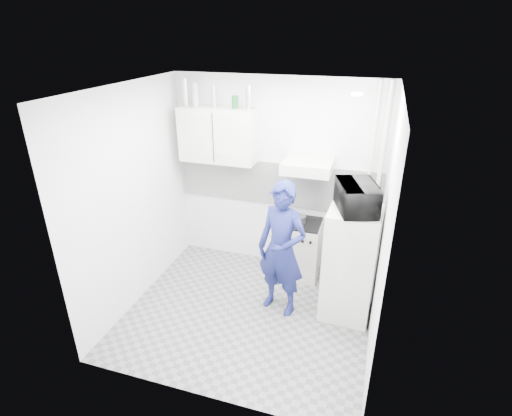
% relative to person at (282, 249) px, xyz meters
% --- Properties ---
extents(floor, '(2.80, 2.80, 0.00)m').
position_rel_person_xyz_m(floor, '(-0.34, -0.21, -0.81)').
color(floor, slate).
rests_on(floor, ground).
extents(ceiling, '(2.80, 2.80, 0.00)m').
position_rel_person_xyz_m(ceiling, '(-0.34, -0.21, 1.79)').
color(ceiling, white).
rests_on(ceiling, wall_back).
extents(wall_back, '(2.80, 0.00, 2.80)m').
position_rel_person_xyz_m(wall_back, '(-0.34, 1.04, 0.49)').
color(wall_back, white).
rests_on(wall_back, floor).
extents(wall_left, '(0.00, 2.60, 2.60)m').
position_rel_person_xyz_m(wall_left, '(-1.74, -0.21, 0.49)').
color(wall_left, white).
rests_on(wall_left, floor).
extents(wall_right, '(0.00, 2.60, 2.60)m').
position_rel_person_xyz_m(wall_right, '(1.06, -0.21, 0.49)').
color(wall_right, white).
rests_on(wall_right, floor).
extents(person, '(0.68, 0.53, 1.63)m').
position_rel_person_xyz_m(person, '(0.00, 0.00, 0.00)').
color(person, navy).
rests_on(person, floor).
extents(stove, '(0.48, 0.48, 0.77)m').
position_rel_person_xyz_m(stove, '(0.09, 0.79, -0.43)').
color(stove, silver).
rests_on(stove, floor).
extents(fridge, '(0.58, 0.58, 1.34)m').
position_rel_person_xyz_m(fridge, '(0.76, 0.15, -0.14)').
color(fridge, white).
rests_on(fridge, floor).
extents(stove_top, '(0.46, 0.46, 0.03)m').
position_rel_person_xyz_m(stove_top, '(0.09, 0.79, -0.03)').
color(stove_top, black).
rests_on(stove_top, stove).
extents(saucepan, '(0.17, 0.17, 0.10)m').
position_rel_person_xyz_m(saucepan, '(0.04, 0.77, 0.03)').
color(saucepan, silver).
rests_on(saucepan, stove_top).
extents(microwave, '(0.65, 0.54, 0.31)m').
position_rel_person_xyz_m(microwave, '(0.76, 0.15, 0.68)').
color(microwave, black).
rests_on(microwave, fridge).
extents(bottle_a, '(0.08, 0.08, 0.34)m').
position_rel_person_xyz_m(bottle_a, '(-1.52, 0.86, 1.55)').
color(bottle_a, silver).
rests_on(bottle_a, upper_cabinet).
extents(bottle_b, '(0.08, 0.08, 0.29)m').
position_rel_person_xyz_m(bottle_b, '(-1.38, 0.86, 1.53)').
color(bottle_b, '#B2B7BC').
rests_on(bottle_b, upper_cabinet).
extents(bottle_d, '(0.06, 0.06, 0.27)m').
position_rel_person_xyz_m(bottle_d, '(-1.13, 0.86, 1.52)').
color(bottle_d, silver).
rests_on(bottle_d, upper_cabinet).
extents(canister_b, '(0.08, 0.08, 0.16)m').
position_rel_person_xyz_m(canister_b, '(-0.85, 0.86, 1.46)').
color(canister_b, '#144C1E').
rests_on(canister_b, upper_cabinet).
extents(bottle_e, '(0.07, 0.07, 0.29)m').
position_rel_person_xyz_m(bottle_e, '(-0.67, 0.86, 1.53)').
color(bottle_e, silver).
rests_on(bottle_e, upper_cabinet).
extents(upper_cabinet, '(1.00, 0.35, 0.70)m').
position_rel_person_xyz_m(upper_cabinet, '(-1.09, 0.86, 1.04)').
color(upper_cabinet, white).
rests_on(upper_cabinet, wall_back).
extents(range_hood, '(0.60, 0.50, 0.14)m').
position_rel_person_xyz_m(range_hood, '(0.11, 0.79, 0.76)').
color(range_hood, silver).
rests_on(range_hood, wall_back).
extents(backsplash, '(2.74, 0.03, 0.60)m').
position_rel_person_xyz_m(backsplash, '(-0.34, 1.02, 0.39)').
color(backsplash, white).
rests_on(backsplash, wall_back).
extents(pipe_a, '(0.05, 0.05, 2.60)m').
position_rel_person_xyz_m(pipe_a, '(0.96, 0.96, 0.49)').
color(pipe_a, silver).
rests_on(pipe_a, floor).
extents(pipe_b, '(0.04, 0.04, 2.60)m').
position_rel_person_xyz_m(pipe_b, '(0.84, 0.96, 0.49)').
color(pipe_b, silver).
rests_on(pipe_b, floor).
extents(ceiling_spot_fixture, '(0.10, 0.10, 0.02)m').
position_rel_person_xyz_m(ceiling_spot_fixture, '(0.66, -0.01, 1.76)').
color(ceiling_spot_fixture, white).
rests_on(ceiling_spot_fixture, ceiling).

